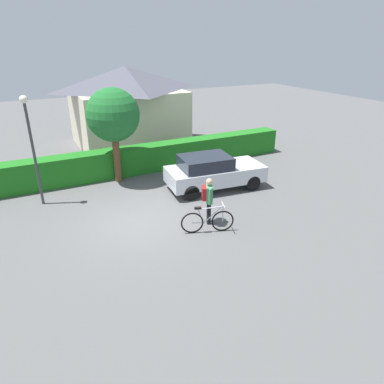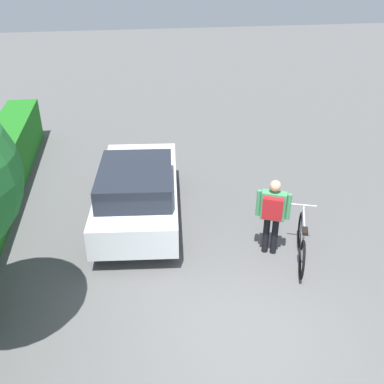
{
  "view_description": "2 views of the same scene",
  "coord_description": "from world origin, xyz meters",
  "px_view_note": "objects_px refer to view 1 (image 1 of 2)",
  "views": [
    {
      "loc": [
        -3.27,
        -10.31,
        5.9
      ],
      "look_at": [
        1.77,
        -0.35,
        0.94
      ],
      "focal_mm": 32.61,
      "sensor_mm": 36.0,
      "label": 1
    },
    {
      "loc": [
        -4.97,
        1.62,
        5.53
      ],
      "look_at": [
        3.15,
        0.35,
        0.92
      ],
      "focal_mm": 41.4,
      "sensor_mm": 36.0,
      "label": 2
    }
  ],
  "objects_px": {
    "parked_car_near": "(213,171)",
    "street_lamp": "(31,136)",
    "bicycle": "(208,221)",
    "person_rider": "(208,197)",
    "tree_kerbside": "(113,116)"
  },
  "relations": [
    {
      "from": "street_lamp",
      "to": "tree_kerbside",
      "type": "xyz_separation_m",
      "value": [
        3.27,
        0.96,
        0.26
      ]
    },
    {
      "from": "parked_car_near",
      "to": "tree_kerbside",
      "type": "bearing_deg",
      "value": 141.91
    },
    {
      "from": "person_rider",
      "to": "street_lamp",
      "type": "height_order",
      "value": "street_lamp"
    },
    {
      "from": "person_rider",
      "to": "street_lamp",
      "type": "xyz_separation_m",
      "value": [
        -4.94,
        4.2,
        1.66
      ]
    },
    {
      "from": "parked_car_near",
      "to": "bicycle",
      "type": "xyz_separation_m",
      "value": [
        -1.97,
        -3.09,
        -0.36
      ]
    },
    {
      "from": "parked_car_near",
      "to": "bicycle",
      "type": "bearing_deg",
      "value": -122.56
    },
    {
      "from": "bicycle",
      "to": "person_rider",
      "type": "relative_size",
      "value": 1.01
    },
    {
      "from": "person_rider",
      "to": "tree_kerbside",
      "type": "relative_size",
      "value": 0.41
    },
    {
      "from": "tree_kerbside",
      "to": "person_rider",
      "type": "bearing_deg",
      "value": -72.05
    },
    {
      "from": "parked_car_near",
      "to": "street_lamp",
      "type": "height_order",
      "value": "street_lamp"
    },
    {
      "from": "person_rider",
      "to": "parked_car_near",
      "type": "bearing_deg",
      "value": 56.9
    },
    {
      "from": "parked_car_near",
      "to": "bicycle",
      "type": "distance_m",
      "value": 3.68
    },
    {
      "from": "parked_car_near",
      "to": "tree_kerbside",
      "type": "distance_m",
      "value": 4.76
    },
    {
      "from": "parked_car_near",
      "to": "bicycle",
      "type": "relative_size",
      "value": 2.52
    },
    {
      "from": "parked_car_near",
      "to": "tree_kerbside",
      "type": "xyz_separation_m",
      "value": [
        -3.33,
        2.61,
        2.16
      ]
    }
  ]
}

